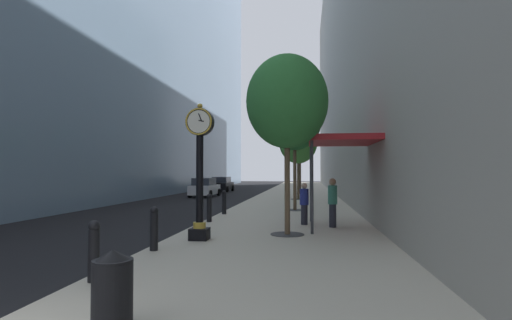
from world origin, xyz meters
TOP-DOWN VIEW (x-y plane):
  - ground_plane at (0.00, 27.00)m, footprint 110.00×110.00m
  - sidewalk_right at (3.38, 30.00)m, footprint 6.77×80.00m
  - building_block_right at (11.27, 30.00)m, footprint 9.00×80.00m
  - street_clock at (1.06, 7.89)m, footprint 0.84×0.55m
  - bollard_nearest at (0.31, 3.30)m, footprint 0.22×0.22m
  - bollard_second at (0.31, 6.19)m, footprint 0.22×0.22m
  - bollard_fourth at (0.31, 11.98)m, footprint 0.22×0.22m
  - bollard_fifth at (0.31, 14.88)m, footprint 0.22×0.22m
  - street_tree_near at (3.64, 9.20)m, footprint 2.70×2.70m
  - street_tree_mid_near at (3.64, 17.23)m, footprint 2.87×2.87m
  - street_tree_mid_far at (3.64, 25.26)m, footprint 2.85×2.85m
  - street_tree_far at (3.64, 33.29)m, footprint 2.19×2.19m
  - trash_bin at (1.77, 1.23)m, footprint 0.53×0.53m
  - pedestrian_walking at (5.22, 11.08)m, footprint 0.48×0.48m
  - pedestrian_by_clock at (4.18, 11.67)m, footprint 0.39×0.39m
  - storefront_awning at (5.53, 11.05)m, footprint 2.40×3.60m
  - car_black_near at (-4.89, 37.84)m, footprint 2.03×4.63m
  - car_white_mid at (-4.53, 29.30)m, footprint 2.08×4.12m

SIDE VIEW (x-z plane):
  - ground_plane at x=0.00m, z-range 0.00..0.00m
  - sidewalk_right at x=3.38m, z-range 0.00..0.14m
  - trash_bin at x=1.77m, z-range 0.15..1.20m
  - bollard_nearest at x=0.31m, z-range 0.16..1.31m
  - bollard_second at x=0.31m, z-range 0.16..1.31m
  - bollard_fourth at x=0.31m, z-range 0.16..1.31m
  - bollard_fifth at x=0.31m, z-range 0.16..1.31m
  - car_black_near at x=-4.89m, z-range -0.02..1.58m
  - car_white_mid at x=-4.53m, z-range -0.02..1.60m
  - pedestrian_by_clock at x=4.18m, z-range 0.18..1.80m
  - pedestrian_walking at x=5.22m, z-range 0.20..2.01m
  - street_clock at x=1.06m, z-range 0.33..4.47m
  - storefront_awning at x=5.53m, z-range 1.63..4.93m
  - street_tree_mid_far at x=3.64m, z-range 1.44..7.36m
  - street_tree_near at x=3.64m, z-range 1.53..7.46m
  - street_tree_mid_near at x=3.64m, z-range 1.72..8.21m
  - street_tree_far at x=3.64m, z-range 2.17..8.85m
  - building_block_right at x=11.27m, z-range 0.00..28.42m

